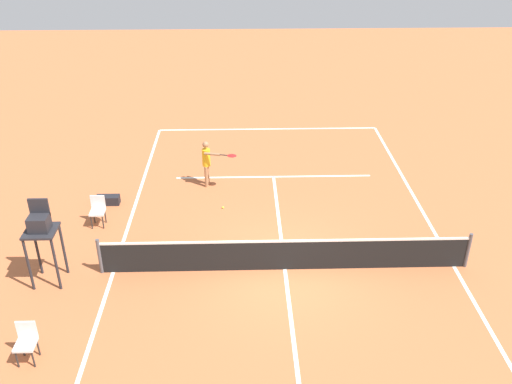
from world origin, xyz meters
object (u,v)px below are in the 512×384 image
object	(u,v)px
umpire_chair	(41,230)
courtside_chair_near	(26,340)
courtside_chair_mid	(98,209)
equipment_bag	(108,200)
player_serving	(208,160)
tennis_ball	(223,207)

from	to	relation	value
umpire_chair	courtside_chair_near	size ratio (longest dim) A/B	2.54
umpire_chair	courtside_chair_mid	size ratio (longest dim) A/B	2.54
courtside_chair_near	equipment_bag	distance (m)	6.96
umpire_chair	equipment_bag	world-z (taller)	umpire_chair
player_serving	equipment_bag	world-z (taller)	player_serving
tennis_ball	equipment_bag	world-z (taller)	equipment_bag
tennis_ball	umpire_chair	bearing A→B (deg)	39.34
courtside_chair_mid	equipment_bag	distance (m)	1.34
player_serving	courtside_chair_mid	world-z (taller)	player_serving
courtside_chair_near	equipment_bag	size ratio (longest dim) A/B	1.25
umpire_chair	courtside_chair_near	distance (m)	3.06
player_serving	courtside_chair_mid	bearing A→B (deg)	-39.71
player_serving	equipment_bag	size ratio (longest dim) A/B	2.21
player_serving	equipment_bag	distance (m)	3.61
umpire_chair	courtside_chair_mid	xyz separation A→B (m)	(-0.67, -2.82, -1.07)
player_serving	umpire_chair	xyz separation A→B (m)	(3.97, 5.32, 0.61)
equipment_bag	player_serving	bearing A→B (deg)	-159.60
tennis_ball	equipment_bag	distance (m)	3.85
tennis_ball	courtside_chair_near	size ratio (longest dim) A/B	0.07
courtside_chair_near	courtside_chair_mid	bearing A→B (deg)	-93.13
player_serving	equipment_bag	bearing A→B (deg)	-56.52
tennis_ball	umpire_chair	size ratio (longest dim) A/B	0.03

